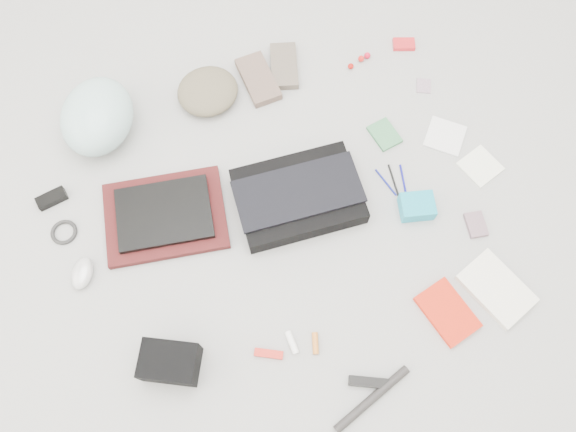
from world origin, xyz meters
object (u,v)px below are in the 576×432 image
object	(u,v)px
book_red	(447,312)
accordion_wallet	(417,206)
bike_helmet	(97,117)
camera_bag	(170,362)
laptop	(164,213)
messenger_bag	(298,196)

from	to	relation	value
book_red	accordion_wallet	world-z (taller)	accordion_wallet
bike_helmet	accordion_wallet	distance (m)	1.16
book_red	camera_bag	bearing A→B (deg)	157.25
book_red	accordion_wallet	distance (m)	0.37
laptop	messenger_bag	bearing A→B (deg)	-2.56
accordion_wallet	messenger_bag	bearing A→B (deg)	169.17
bike_helmet	camera_bag	xyz separation A→B (m)	(0.07, -0.89, -0.04)
laptop	accordion_wallet	xyz separation A→B (m)	(0.84, -0.21, -0.01)
messenger_bag	accordion_wallet	size ratio (longest dim) A/B	3.65
camera_bag	book_red	distance (m)	0.89
bike_helmet	book_red	size ratio (longest dim) A/B	1.61
messenger_bag	accordion_wallet	xyz separation A→B (m)	(0.38, -0.14, -0.01)
laptop	bike_helmet	world-z (taller)	bike_helmet
messenger_bag	camera_bag	bearing A→B (deg)	-141.02
messenger_bag	accordion_wallet	bearing A→B (deg)	-20.86
messenger_bag	camera_bag	distance (m)	0.68
bike_helmet	accordion_wallet	xyz separation A→B (m)	(0.99, -0.61, -0.06)
laptop	camera_bag	bearing A→B (deg)	-93.47
laptop	bike_helmet	xyz separation A→B (m)	(-0.15, 0.40, 0.05)
bike_helmet	camera_bag	distance (m)	0.90
camera_bag	book_red	bearing A→B (deg)	17.08
laptop	accordion_wallet	distance (m)	0.86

